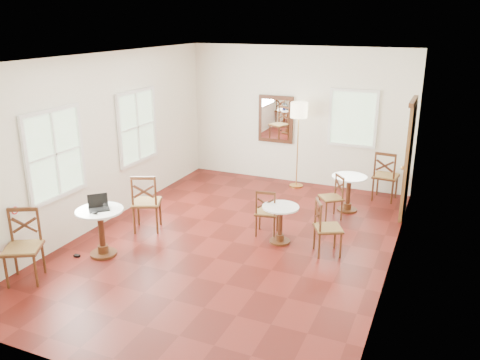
% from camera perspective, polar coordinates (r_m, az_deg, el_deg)
% --- Properties ---
extents(ground, '(7.00, 7.00, 0.00)m').
position_cam_1_polar(ground, '(8.28, -0.83, -7.19)').
color(ground, '#5C150F').
rests_on(ground, ground).
extents(room_shell, '(5.02, 7.02, 3.01)m').
position_cam_1_polar(room_shell, '(7.92, -0.48, 6.11)').
color(room_shell, white).
rests_on(room_shell, ground).
extents(cafe_table_near, '(0.72, 0.72, 0.77)m').
position_cam_1_polar(cafe_table_near, '(7.96, -15.77, -5.27)').
color(cafe_table_near, '#4D2913').
rests_on(cafe_table_near, ground).
extents(cafe_table_mid, '(0.61, 0.61, 0.64)m').
position_cam_1_polar(cafe_table_mid, '(8.14, 4.68, -4.64)').
color(cafe_table_mid, '#4D2913').
rests_on(cafe_table_mid, ground).
extents(cafe_table_back, '(0.66, 0.66, 0.70)m').
position_cam_1_polar(cafe_table_back, '(9.64, 12.44, -1.07)').
color(cafe_table_back, '#4D2913').
rests_on(cafe_table_back, ground).
extents(chair_near_a, '(0.63, 0.63, 1.04)m').
position_cam_1_polar(chair_near_a, '(8.69, -10.79, -2.54)').
color(chair_near_a, '#4D2913').
rests_on(chair_near_a, ground).
extents(chair_near_b, '(0.65, 0.65, 1.04)m').
position_cam_1_polar(chair_near_b, '(7.58, -23.77, -7.06)').
color(chair_near_b, '#4D2913').
rests_on(chair_near_b, ground).
extents(chair_mid_a, '(0.44, 0.44, 0.83)m').
position_cam_1_polar(chair_mid_a, '(8.41, 3.11, -3.73)').
color(chair_mid_a, '#4D2913').
rests_on(chair_mid_a, ground).
extents(chair_mid_b, '(0.56, 0.56, 0.89)m').
position_cam_1_polar(chair_mid_b, '(7.84, 9.97, -5.44)').
color(chair_mid_b, '#4D2913').
rests_on(chair_mid_b, ground).
extents(chair_back_a, '(0.52, 0.52, 1.03)m').
position_cam_1_polar(chair_back_a, '(10.39, 16.48, 0.46)').
color(chair_back_a, '#4D2913').
rests_on(chair_back_a, ground).
extents(chair_back_b, '(0.53, 0.53, 0.82)m').
position_cam_1_polar(chair_back_b, '(9.24, 10.60, -1.97)').
color(chair_back_b, '#4D2913').
rests_on(chair_back_b, ground).
extents(floor_lamp, '(0.36, 0.36, 1.86)m').
position_cam_1_polar(floor_lamp, '(10.57, 6.81, 7.37)').
color(floor_lamp, '#BF8C3F').
rests_on(floor_lamp, ground).
extents(laptop, '(0.39, 0.39, 0.22)m').
position_cam_1_polar(laptop, '(7.87, -16.05, -2.85)').
color(laptop, black).
rests_on(laptop, cafe_table_near).
extents(mouse, '(0.11, 0.08, 0.04)m').
position_cam_1_polar(mouse, '(7.69, -16.45, -3.67)').
color(mouse, black).
rests_on(mouse, cafe_table_near).
extents(navy_mug, '(0.11, 0.07, 0.09)m').
position_cam_1_polar(navy_mug, '(8.02, -15.64, -2.47)').
color(navy_mug, black).
rests_on(navy_mug, cafe_table_near).
extents(water_glass, '(0.06, 0.06, 0.11)m').
position_cam_1_polar(water_glass, '(7.78, -15.28, -3.01)').
color(water_glass, white).
rests_on(water_glass, cafe_table_near).
extents(power_adapter, '(0.09, 0.06, 0.04)m').
position_cam_1_polar(power_adapter, '(8.20, -18.35, -8.32)').
color(power_adapter, black).
rests_on(power_adapter, ground).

